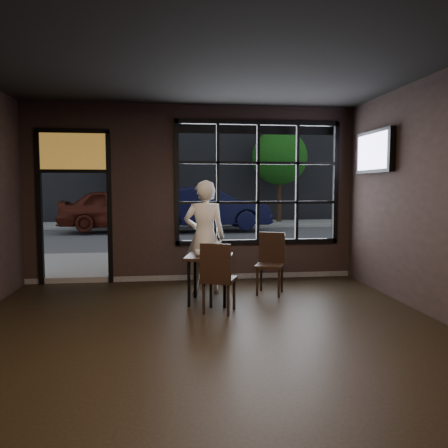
{
  "coord_description": "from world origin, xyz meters",
  "views": [
    {
      "loc": [
        -0.45,
        -4.49,
        1.73
      ],
      "look_at": [
        0.4,
        2.2,
        1.15
      ],
      "focal_mm": 35.0,
      "sensor_mm": 36.0,
      "label": 1
    }
  ],
  "objects": [
    {
      "name": "tv",
      "position": [
        2.93,
        2.41,
        2.3
      ],
      "size": [
        0.13,
        1.19,
        0.69
      ],
      "primitive_type": "cube",
      "color": "black",
      "rests_on": "wall_right"
    },
    {
      "name": "maroon_car",
      "position": [
        -2.23,
        12.34,
        0.88
      ],
      "size": [
        4.64,
        1.99,
        1.56
      ],
      "primitive_type": "imported",
      "rotation": [
        0.0,
        0.0,
        1.6
      ],
      "color": "#4A180E",
      "rests_on": "street_asphalt"
    },
    {
      "name": "cup",
      "position": [
        -0.02,
        1.84,
        0.76
      ],
      "size": [
        0.17,
        0.17,
        0.1
      ],
      "primitive_type": "imported",
      "rotation": [
        0.0,
        0.0,
        -0.48
      ],
      "color": "silver",
      "rests_on": "cafe_table"
    },
    {
      "name": "street_asphalt",
      "position": [
        0.0,
        24.0,
        -0.02
      ],
      "size": [
        60.0,
        41.0,
        0.04
      ],
      "primitive_type": "cube",
      "color": "#545456",
      "rests_on": "ground"
    },
    {
      "name": "navy_car",
      "position": [
        0.95,
        12.19,
        0.91
      ],
      "size": [
        5.04,
        2.15,
        1.61
      ],
      "primitive_type": "imported",
      "rotation": [
        0.0,
        0.0,
        1.66
      ],
      "color": "black",
      "rests_on": "street_asphalt"
    },
    {
      "name": "stained_transom",
      "position": [
        -2.1,
        3.5,
        2.35
      ],
      "size": [
        1.2,
        0.06,
        0.7
      ],
      "primitive_type": "cube",
      "color": "orange",
      "rests_on": "ground"
    },
    {
      "name": "window_frame",
      "position": [
        1.2,
        3.5,
        1.8
      ],
      "size": [
        3.06,
        0.12,
        2.28
      ],
      "primitive_type": "cube",
      "color": "black",
      "rests_on": "ground"
    },
    {
      "name": "hotdog",
      "position": [
        0.18,
        2.11,
        0.74
      ],
      "size": [
        0.2,
        0.08,
        0.06
      ],
      "primitive_type": null,
      "rotation": [
        0.0,
        0.0,
        0.01
      ],
      "color": "tan",
      "rests_on": "cafe_table"
    },
    {
      "name": "chair_near",
      "position": [
        0.23,
        1.39,
        0.49
      ],
      "size": [
        0.55,
        0.55,
        0.97
      ],
      "primitive_type": "cube",
      "rotation": [
        0.0,
        0.0,
        2.76
      ],
      "color": "black",
      "rests_on": "floor"
    },
    {
      "name": "cafe_table",
      "position": [
        0.14,
        1.89,
        0.36
      ],
      "size": [
        0.8,
        0.8,
        0.72
      ],
      "primitive_type": "cube",
      "rotation": [
        0.0,
        0.0,
        -0.23
      ],
      "color": "black",
      "rests_on": "floor"
    },
    {
      "name": "tree_right",
      "position": [
        4.69,
        15.5,
        3.09
      ],
      "size": [
        2.57,
        2.57,
        4.39
      ],
      "color": "#332114",
      "rests_on": "street_asphalt"
    },
    {
      "name": "building_across",
      "position": [
        0.0,
        23.0,
        7.5
      ],
      "size": [
        28.0,
        12.0,
        15.0
      ],
      "primitive_type": "cube",
      "color": "#5B5956",
      "rests_on": "ground"
    },
    {
      "name": "floor",
      "position": [
        0.0,
        0.0,
        -0.01
      ],
      "size": [
        6.0,
        7.0,
        0.02
      ],
      "primitive_type": "cube",
      "color": "black",
      "rests_on": "ground"
    },
    {
      "name": "man",
      "position": [
        0.12,
        2.51,
        0.91
      ],
      "size": [
        0.69,
        0.48,
        1.83
      ],
      "primitive_type": "imported",
      "rotation": [
        0.0,
        0.0,
        3.08
      ],
      "color": "silver",
      "rests_on": "floor"
    },
    {
      "name": "tree_left",
      "position": [
        -2.13,
        15.19,
        3.09
      ],
      "size": [
        2.57,
        2.57,
        4.38
      ],
      "color": "#332114",
      "rests_on": "street_asphalt"
    },
    {
      "name": "chair_window",
      "position": [
        1.16,
        2.3,
        0.49
      ],
      "size": [
        0.56,
        0.56,
        0.98
      ],
      "primitive_type": "cube",
      "rotation": [
        0.0,
        0.0,
        -0.39
      ],
      "color": "black",
      "rests_on": "floor"
    },
    {
      "name": "ceiling",
      "position": [
        0.0,
        0.0,
        3.21
      ],
      "size": [
        6.0,
        7.0,
        0.02
      ],
      "primitive_type": "cube",
      "color": "black",
      "rests_on": "ground"
    }
  ]
}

